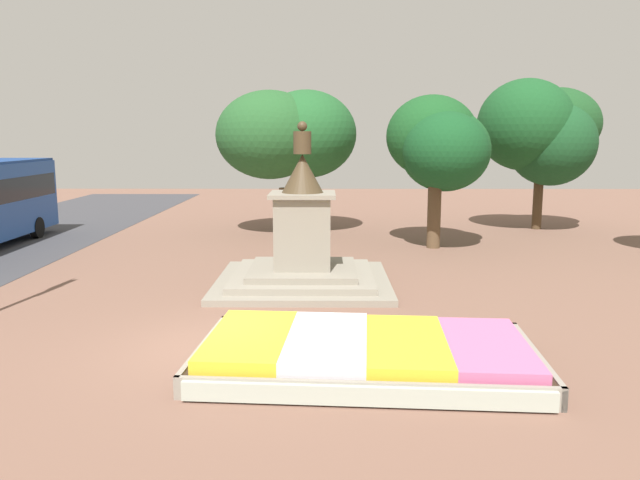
# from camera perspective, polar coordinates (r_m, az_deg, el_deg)

# --- Properties ---
(ground_plane) EXTENTS (78.76, 78.76, 0.00)m
(ground_plane) POSITION_cam_1_polar(r_m,az_deg,el_deg) (13.16, -9.28, -9.73)
(ground_plane) COLOR brown
(flower_planter) EXTENTS (6.56, 4.04, 0.60)m
(flower_planter) POSITION_cam_1_polar(r_m,az_deg,el_deg) (11.90, 3.98, -10.33)
(flower_planter) COLOR #38281C
(flower_planter) RESTS_ON ground_plane
(statue_monument) EXTENTS (5.02, 5.02, 4.72)m
(statue_monument) POSITION_cam_1_polar(r_m,az_deg,el_deg) (18.15, -1.58, -0.90)
(statue_monument) COLOR gray
(statue_monument) RESTS_ON ground_plane
(park_tree_far_left) EXTENTS (6.18, 5.37, 6.34)m
(park_tree_far_left) POSITION_cam_1_polar(r_m,az_deg,el_deg) (27.98, -2.91, 9.60)
(park_tree_far_left) COLOR brown
(park_tree_far_left) RESTS_ON ground_plane
(park_tree_behind_statue) EXTENTS (5.69, 4.60, 6.87)m
(park_tree_behind_statue) POSITION_cam_1_polar(r_m,az_deg,el_deg) (30.44, 19.61, 9.39)
(park_tree_behind_statue) COLOR #4C3823
(park_tree_behind_statue) RESTS_ON ground_plane
(park_tree_far_right) EXTENTS (4.00, 4.82, 5.90)m
(park_tree_far_right) POSITION_cam_1_polar(r_m,az_deg,el_deg) (24.67, 10.91, 8.52)
(park_tree_far_right) COLOR brown
(park_tree_far_right) RESTS_ON ground_plane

